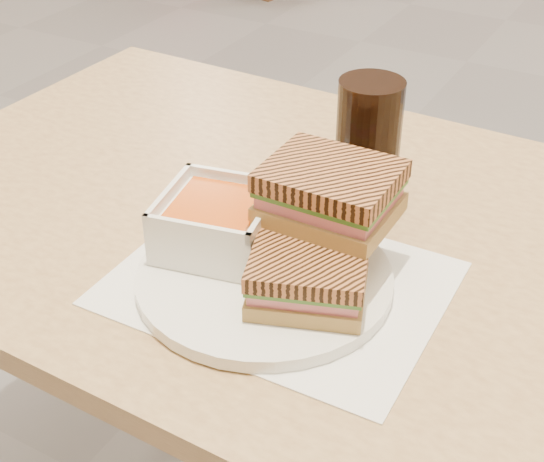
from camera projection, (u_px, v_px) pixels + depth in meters
The scene contains 7 objects.
main_table at pixel (335, 306), 0.98m from camera, with size 1.22×0.73×0.75m.
tray_liner at pixel (279, 283), 0.83m from camera, with size 0.35×0.27×0.00m.
plate at pixel (265, 278), 0.83m from camera, with size 0.27×0.27×0.01m.
soup_bowl at pixel (218, 224), 0.85m from camera, with size 0.14×0.14×0.06m.
panini_lower at pixel (308, 277), 0.77m from camera, with size 0.14×0.13×0.05m.
panini_upper at pixel (330, 193), 0.80m from camera, with size 0.13×0.11×0.06m.
cola_glass at pixel (368, 147), 0.92m from camera, with size 0.08×0.08×0.16m.
Camera 1 is at (0.33, -2.57, 1.26)m, focal length 51.36 mm.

